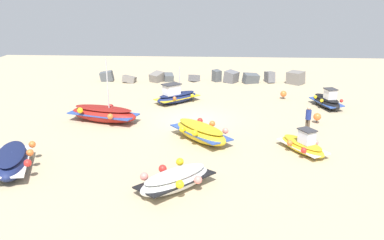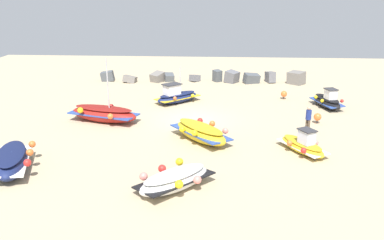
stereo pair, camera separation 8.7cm
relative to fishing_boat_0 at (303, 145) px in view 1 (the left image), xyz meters
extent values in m
plane|color=tan|center=(-5.91, 5.10, -0.39)|extent=(49.69, 49.69, 0.00)
ellipsoid|color=gold|center=(-0.02, 0.03, -0.12)|extent=(2.45, 3.17, 0.59)
cube|color=white|center=(-0.02, 0.03, -0.09)|extent=(2.41, 3.08, 0.08)
ellipsoid|color=gold|center=(-0.02, 0.03, 0.12)|extent=(2.15, 2.78, 0.12)
cube|color=silver|center=(0.11, -0.19, 0.51)|extent=(0.87, 0.92, 0.70)
cube|color=#333338|center=(0.11, -0.19, 0.89)|extent=(1.00, 1.07, 0.06)
sphere|color=#EA7F75|center=(0.12, 1.04, 0.11)|extent=(0.30, 0.30, 0.30)
sphere|color=orange|center=(-0.70, -0.06, 0.12)|extent=(0.30, 0.30, 0.30)
sphere|color=#EA7F75|center=(0.67, 0.12, 0.10)|extent=(0.30, 0.30, 0.30)
sphere|color=red|center=(-0.16, -0.99, 0.09)|extent=(0.30, 0.30, 0.30)
ellipsoid|color=gold|center=(-5.37, 1.34, 0.06)|extent=(3.72, 4.03, 0.96)
cube|color=#2D4C9E|center=(-5.37, 1.34, 0.10)|extent=(3.63, 3.92, 0.13)
ellipsoid|color=gold|center=(-5.37, 1.34, 0.44)|extent=(3.25, 3.53, 0.20)
sphere|color=red|center=(-5.46, 2.76, 0.31)|extent=(0.35, 0.35, 0.35)
sphere|color=yellow|center=(-6.38, 1.24, 0.29)|extent=(0.35, 0.35, 0.35)
sphere|color=orange|center=(-4.73, 1.89, 0.43)|extent=(0.35, 0.35, 0.35)
sphere|color=yellow|center=(-5.65, 0.37, 0.40)|extent=(0.35, 0.35, 0.35)
sphere|color=#EA7F75|center=(-4.00, 1.02, 0.33)|extent=(0.35, 0.35, 0.35)
ellipsoid|color=navy|center=(-13.96, -3.17, 0.09)|extent=(2.59, 4.13, 1.06)
cube|color=white|center=(-13.96, -3.17, 0.13)|extent=(2.53, 3.98, 0.18)
ellipsoid|color=#151E45|center=(-13.96, -3.17, 0.49)|extent=(2.23, 3.62, 0.24)
sphere|color=orange|center=(-13.52, -1.89, 0.45)|extent=(0.34, 0.34, 0.34)
sphere|color=orange|center=(-13.18, -2.91, 0.45)|extent=(0.34, 0.34, 0.34)
sphere|color=red|center=(-12.83, -3.94, 0.39)|extent=(0.34, 0.34, 0.34)
ellipsoid|color=white|center=(-6.21, -4.48, -0.01)|extent=(3.56, 3.58, 0.87)
cube|color=black|center=(-6.21, -4.48, 0.02)|extent=(3.46, 3.48, 0.18)
ellipsoid|color=beige|center=(-6.21, -4.48, 0.30)|extent=(3.10, 3.12, 0.22)
sphere|color=#EA7F75|center=(-7.53, -4.58, 0.19)|extent=(0.36, 0.36, 0.36)
sphere|color=yellow|center=(-5.94, -5.45, 0.31)|extent=(0.36, 0.36, 0.36)
sphere|color=red|center=(-6.83, -3.87, 0.25)|extent=(0.36, 0.36, 0.36)
sphere|color=#EA7F75|center=(-5.25, -4.74, 0.18)|extent=(0.36, 0.36, 0.36)
sphere|color=yellow|center=(-6.14, -3.16, 0.28)|extent=(0.36, 0.36, 0.36)
ellipsoid|color=black|center=(3.31, 8.55, -0.04)|extent=(1.97, 3.27, 0.79)
cube|color=#2D4C9E|center=(3.31, 8.55, 0.00)|extent=(1.93, 3.15, 0.14)
ellipsoid|color=black|center=(3.31, 8.55, 0.27)|extent=(1.70, 2.87, 0.18)
cube|color=white|center=(3.42, 8.18, 0.66)|extent=(0.81, 0.87, 0.67)
cube|color=#333338|center=(3.42, 8.18, 1.02)|extent=(0.94, 1.01, 0.06)
sphere|color=orange|center=(3.66, 9.56, 0.24)|extent=(0.24, 0.24, 0.24)
sphere|color=yellow|center=(2.58, 8.78, 0.28)|extent=(0.24, 0.24, 0.24)
sphere|color=#EA7F75|center=(3.91, 8.74, 0.24)|extent=(0.24, 0.24, 0.24)
sphere|color=yellow|center=(2.83, 7.95, 0.24)|extent=(0.24, 0.24, 0.24)
sphere|color=red|center=(4.16, 7.91, 0.26)|extent=(0.24, 0.24, 0.24)
ellipsoid|color=navy|center=(-7.41, 9.18, -0.05)|extent=(3.48, 3.36, 0.73)
cube|color=gold|center=(-7.41, 9.18, -0.01)|extent=(3.40, 3.29, 0.09)
ellipsoid|color=#151E45|center=(-7.41, 9.18, 0.24)|extent=(3.06, 2.94, 0.14)
cube|color=white|center=(-7.78, 8.84, 0.66)|extent=(1.34, 1.32, 0.73)
cube|color=#333338|center=(-7.78, 8.84, 1.06)|extent=(1.55, 1.53, 0.06)
cylinder|color=#B7B7BC|center=(-7.22, 9.36, 1.28)|extent=(0.08, 0.08, 1.96)
sphere|color=yellow|center=(-6.29, 9.17, 0.14)|extent=(0.25, 0.25, 0.25)
sphere|color=red|center=(-7.93, 9.75, 0.23)|extent=(0.25, 0.25, 0.25)
sphere|color=orange|center=(-7.49, 8.07, 0.22)|extent=(0.25, 0.25, 0.25)
ellipsoid|color=maroon|center=(-11.66, 4.38, 0.08)|extent=(4.82, 2.85, 1.00)
cube|color=#2D4C9E|center=(-11.66, 4.38, 0.13)|extent=(4.66, 2.83, 0.13)
ellipsoid|color=maroon|center=(-11.66, 4.38, 0.48)|extent=(4.24, 2.49, 0.20)
cylinder|color=#B7B7BC|center=(-11.25, 4.26, 2.12)|extent=(0.08, 0.08, 3.13)
sphere|color=orange|center=(-10.92, 3.18, 0.33)|extent=(0.36, 0.36, 0.36)
sphere|color=red|center=(-11.40, 5.28, 0.33)|extent=(0.36, 0.36, 0.36)
sphere|color=yellow|center=(-12.95, 3.79, 0.50)|extent=(0.36, 0.36, 0.36)
cylinder|color=brown|center=(0.78, 2.99, 0.03)|extent=(0.14, 0.14, 0.86)
cylinder|color=brown|center=(0.88, 2.86, 0.03)|extent=(0.14, 0.14, 0.86)
cylinder|color=navy|center=(0.83, 2.93, 0.74)|extent=(0.32, 0.32, 0.56)
sphere|color=tan|center=(0.83, 2.93, 1.13)|extent=(0.22, 0.22, 0.22)
cube|color=#4C5156|center=(-14.45, 15.98, 0.04)|extent=(1.26, 0.85, 1.07)
cube|color=slate|center=(-12.31, 15.58, -0.11)|extent=(1.25, 1.03, 0.87)
cube|color=slate|center=(-9.87, 15.97, 0.01)|extent=(1.41, 1.58, 1.07)
cube|color=#4C5156|center=(-8.87, 16.36, -0.07)|extent=(1.09, 1.24, 0.86)
cube|color=slate|center=(-6.53, 16.41, -0.11)|extent=(1.09, 1.15, 0.75)
cube|color=#4C5156|center=(-4.50, 16.40, 0.12)|extent=(0.92, 1.04, 1.12)
cube|color=slate|center=(-3.20, 16.06, 0.11)|extent=(1.49, 1.51, 1.18)
cube|color=#4C5156|center=(-1.46, 15.93, 0.02)|extent=(1.60, 1.31, 1.07)
cube|color=slate|center=(0.24, 16.40, 0.08)|extent=(0.94, 1.30, 1.07)
cube|color=slate|center=(2.45, 15.88, 0.14)|extent=(1.78, 1.73, 1.18)
cylinder|color=#3F3F42|center=(1.82, 4.81, -0.30)|extent=(0.08, 0.08, 0.19)
sphere|color=orange|center=(1.82, 4.81, 0.03)|extent=(0.48, 0.48, 0.48)
cylinder|color=#3F3F42|center=(0.60, 10.59, -0.31)|extent=(0.08, 0.08, 0.18)
sphere|color=orange|center=(0.60, 10.59, 0.02)|extent=(0.48, 0.48, 0.48)
camera|label=1|loc=(-4.59, -20.20, 7.85)|focal=38.53mm
camera|label=2|loc=(-4.50, -20.20, 7.85)|focal=38.53mm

